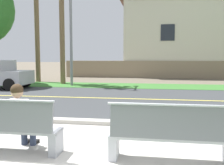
{
  "coord_description": "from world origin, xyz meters",
  "views": [
    {
      "loc": [
        1.15,
        -4.02,
        1.73
      ],
      "look_at": [
        0.01,
        3.2,
        1.0
      ],
      "focal_mm": 41.54,
      "sensor_mm": 36.0,
      "label": 1
    }
  ],
  "objects": [
    {
      "name": "ground_plane",
      "position": [
        0.0,
        8.0,
        0.0
      ],
      "size": [
        140.0,
        140.0,
        0.0
      ],
      "primitive_type": "plane",
      "color": "#665B4C"
    },
    {
      "name": "garden_wall",
      "position": [
        0.34,
        17.46,
        0.7
      ],
      "size": [
        13.0,
        0.36,
        1.4
      ],
      "primitive_type": "cube",
      "color": "gray",
      "rests_on": "ground_plane"
    },
    {
      "name": "far_verge_grass",
      "position": [
        0.0,
        11.29,
        0.01
      ],
      "size": [
        48.0,
        2.8,
        0.02
      ],
      "primitive_type": "cube",
      "color": "#38702D",
      "rests_on": "ground_plane"
    },
    {
      "name": "house_across_street",
      "position": [
        5.21,
        20.66,
        3.68
      ],
      "size": [
        14.0,
        6.91,
        7.27
      ],
      "color": "beige",
      "rests_on": "ground_plane"
    },
    {
      "name": "bench_right",
      "position": [
        1.45,
        0.13,
        0.46
      ],
      "size": [
        2.01,
        0.48,
        1.01
      ],
      "color": "silver",
      "rests_on": "ground_plane"
    },
    {
      "name": "sidewalk_pavement",
      "position": [
        0.0,
        0.4,
        0.01
      ],
      "size": [
        44.0,
        3.6,
        0.01
      ],
      "primitive_type": "cube",
      "color": "#B7B2A8",
      "rests_on": "ground_plane"
    },
    {
      "name": "street_asphalt",
      "position": [
        0.0,
        6.5,
        0.0
      ],
      "size": [
        52.0,
        8.0,
        0.01
      ],
      "primitive_type": "cube",
      "color": "#383A3D",
      "rests_on": "ground_plane"
    },
    {
      "name": "road_centre_line",
      "position": [
        0.0,
        6.5,
        0.01
      ],
      "size": [
        48.0,
        0.14,
        0.01
      ],
      "primitive_type": "cube",
      "color": "#E0CC4C",
      "rests_on": "ground_plane"
    },
    {
      "name": "curb_edge",
      "position": [
        0.0,
        2.35,
        0.06
      ],
      "size": [
        44.0,
        0.3,
        0.11
      ],
      "primitive_type": "cube",
      "color": "#ADA89E",
      "rests_on": "ground_plane"
    },
    {
      "name": "seated_person_white",
      "position": [
        -1.23,
        0.31,
        0.68
      ],
      "size": [
        0.52,
        0.68,
        1.25
      ],
      "color": "#333D56",
      "rests_on": "ground_plane"
    },
    {
      "name": "bench_left",
      "position": [
        -1.45,
        0.13,
        0.46
      ],
      "size": [
        2.01,
        0.48,
        1.01
      ],
      "color": "#9EA0A8",
      "rests_on": "ground_plane"
    },
    {
      "name": "streetlamp",
      "position": [
        -3.65,
        11.08,
        4.36
      ],
      "size": [
        0.24,
        2.1,
        7.7
      ],
      "color": "gray",
      "rests_on": "ground_plane"
    }
  ]
}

